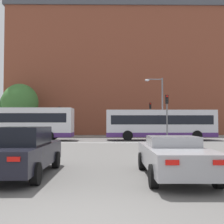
{
  "coord_description": "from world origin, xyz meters",
  "views": [
    {
      "loc": [
        0.48,
        -4.77,
        1.74
      ],
      "look_at": [
        0.81,
        23.12,
        2.84
      ],
      "focal_mm": 45.0,
      "sensor_mm": 36.0,
      "label": 1
    }
  ],
  "objects": [
    {
      "name": "pedestrian_walking_east",
      "position": [
        3.91,
        32.64,
        0.98
      ],
      "size": [
        0.31,
        0.44,
        1.68
      ],
      "rotation": [
        0.0,
        0.0,
        4.48
      ],
      "color": "black",
      "rests_on": "ground_plane"
    },
    {
      "name": "traffic_light_far_left",
      "position": [
        -5.93,
        31.64,
        2.61
      ],
      "size": [
        0.26,
        0.31,
        3.85
      ],
      "color": "slate",
      "rests_on": "ground_plane"
    },
    {
      "name": "traffic_light_near_right",
      "position": [
        5.77,
        20.52,
        2.88
      ],
      "size": [
        0.26,
        0.31,
        4.29
      ],
      "color": "slate",
      "rests_on": "ground_plane"
    },
    {
      "name": "street_lamp_junction",
      "position": [
        5.84,
        24.84,
        4.03
      ],
      "size": [
        1.95,
        0.36,
        6.54
      ],
      "color": "slate",
      "rests_on": "ground_plane"
    },
    {
      "name": "bus_crossing_trailing",
      "position": [
        -8.8,
        23.6,
        1.74
      ],
      "size": [
        11.3,
        2.71,
        3.24
      ],
      "rotation": [
        0.0,
        0.0,
        1.57
      ],
      "color": "silver",
      "rests_on": "ground_plane"
    },
    {
      "name": "tree_by_building",
      "position": [
        -12.28,
        33.86,
        4.26
      ],
      "size": [
        4.23,
        4.23,
        6.5
      ],
      "color": "#4C3823",
      "rests_on": "ground_plane"
    },
    {
      "name": "brick_civic_building",
      "position": [
        1.28,
        41.75,
        10.58
      ],
      "size": [
        33.37,
        11.7,
        27.63
      ],
      "color": "brown",
      "rests_on": "ground_plane"
    },
    {
      "name": "traffic_light_far_right",
      "position": [
        5.88,
        31.47,
        2.94
      ],
      "size": [
        0.26,
        0.31,
        4.39
      ],
      "color": "slate",
      "rests_on": "ground_plane"
    },
    {
      "name": "tree_kerbside",
      "position": [
        -11.11,
        31.96,
        4.41
      ],
      "size": [
        4.68,
        4.68,
        6.88
      ],
      "color": "#4C3823",
      "rests_on": "ground_plane"
    },
    {
      "name": "car_saloon_left",
      "position": [
        -2.4,
        4.6,
        0.81
      ],
      "size": [
        1.94,
        4.87,
        1.61
      ],
      "rotation": [
        0.0,
        0.0,
        -0.0
      ],
      "color": "black",
      "rests_on": "ground_plane"
    },
    {
      "name": "car_roadster_right",
      "position": [
        2.56,
        4.24,
        0.69
      ],
      "size": [
        1.99,
        4.94,
        1.31
      ],
      "rotation": [
        0.0,
        0.0,
        -0.02
      ],
      "color": "#9E9EA3",
      "rests_on": "ground_plane"
    },
    {
      "name": "stop_line_strip",
      "position": [
        0.0,
        20.0,
        0.0
      ],
      "size": [
        9.49,
        0.3,
        0.01
      ],
      "primitive_type": "cube",
      "color": "silver",
      "rests_on": "ground_plane"
    },
    {
      "name": "pedestrian_waiting",
      "position": [
        9.59,
        31.84,
        1.03
      ],
      "size": [
        0.31,
        0.44,
        1.75
      ],
      "rotation": [
        0.0,
        0.0,
        1.33
      ],
      "color": "#333851",
      "rests_on": "ground_plane"
    },
    {
      "name": "bus_crossing_lead",
      "position": [
        5.75,
        23.92,
        1.63
      ],
      "size": [
        11.02,
        2.67,
        3.05
      ],
      "rotation": [
        0.0,
        0.0,
        1.57
      ],
      "color": "silver",
      "rests_on": "ground_plane"
    },
    {
      "name": "far_pavement",
      "position": [
        0.0,
        32.48,
        0.01
      ],
      "size": [
        70.54,
        2.5,
        0.01
      ],
      "primitive_type": "cube",
      "color": "gray",
      "rests_on": "ground_plane"
    }
  ]
}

